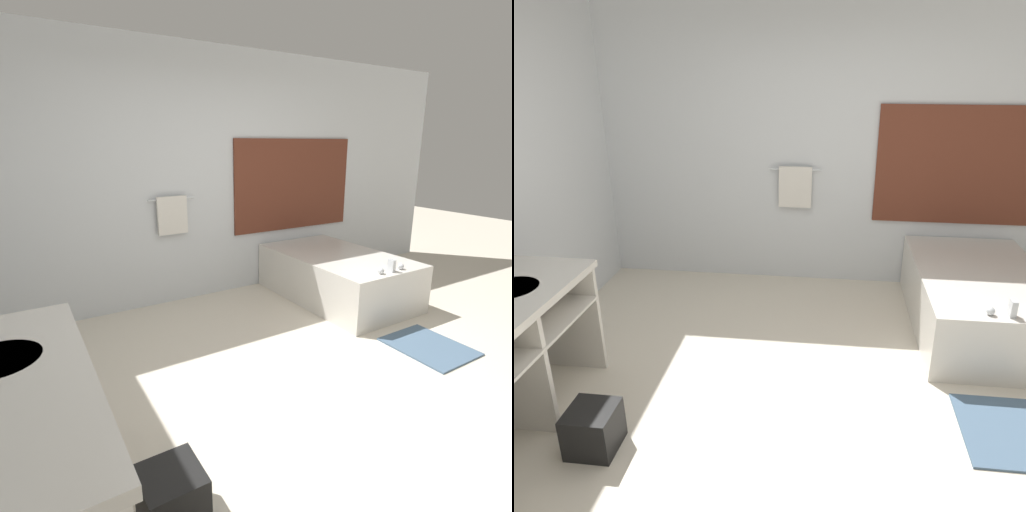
# 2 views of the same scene
# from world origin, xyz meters

# --- Properties ---
(ground_plane) EXTENTS (16.00, 16.00, 0.00)m
(ground_plane) POSITION_xyz_m (0.00, 0.00, 0.00)
(ground_plane) COLOR beige
(ground_plane) RESTS_ON ground
(wall_back_with_blinds) EXTENTS (7.40, 0.13, 2.70)m
(wall_back_with_blinds) POSITION_xyz_m (0.05, 2.23, 1.34)
(wall_back_with_blinds) COLOR silver
(wall_back_with_blinds) RESTS_ON ground_plane
(vanity_counter) EXTENTS (0.65, 1.42, 0.87)m
(vanity_counter) POSITION_xyz_m (-1.86, -0.28, 0.63)
(vanity_counter) COLOR silver
(vanity_counter) RESTS_ON ground_plane
(bathtub) EXTENTS (1.03, 1.70, 0.64)m
(bathtub) POSITION_xyz_m (1.31, 1.34, 0.28)
(bathtub) COLOR silver
(bathtub) RESTS_ON ground_plane
(waste_bin) EXTENTS (0.28, 0.28, 0.27)m
(waste_bin) POSITION_xyz_m (-1.28, -0.40, 0.14)
(waste_bin) COLOR black
(waste_bin) RESTS_ON ground_plane
(bath_mat) EXTENTS (0.56, 0.66, 0.02)m
(bath_mat) POSITION_xyz_m (1.20, 0.03, 0.01)
(bath_mat) COLOR slate
(bath_mat) RESTS_ON ground_plane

